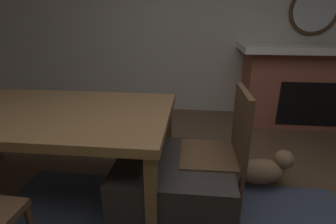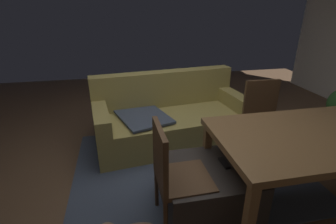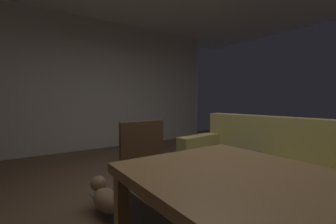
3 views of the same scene
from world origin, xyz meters
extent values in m
plane|color=brown|center=(0.00, 0.00, 0.00)|extent=(8.71, 8.71, 0.00)
cube|color=beige|center=(-3.63, 0.00, 1.45)|extent=(0.12, 5.99, 2.90)
cube|color=#3D475B|center=(0.16, 0.13, 0.01)|extent=(2.60, 2.00, 0.01)
cube|color=#9E8E4C|center=(0.10, 0.77, 0.21)|extent=(2.12, 1.15, 0.42)
cube|color=#9E8E4C|center=(0.05, 1.12, 0.67)|extent=(2.03, 0.44, 0.49)
cube|color=#9E8E4C|center=(-0.82, 0.66, 0.52)|extent=(0.29, 0.93, 0.20)
cube|color=#3D475B|center=(-0.31, 0.72, 0.45)|extent=(0.77, 0.91, 0.03)
cube|color=#2D2826|center=(0.16, -0.51, 0.22)|extent=(0.82, 0.72, 0.44)
cube|color=black|center=(0.31, -0.48, 0.45)|extent=(0.06, 0.16, 0.02)
cube|color=brown|center=(1.14, -0.60, 0.71)|extent=(1.88, 1.01, 0.06)
cube|color=brown|center=(0.26, -0.16, 0.34)|extent=(0.07, 0.07, 0.68)
cube|color=#513823|center=(-0.10, -0.60, 0.43)|extent=(0.45, 0.45, 0.04)
cube|color=#513823|center=(-0.30, -0.61, 0.69)|extent=(0.05, 0.44, 0.48)
cylinder|color=#513823|center=(0.10, -0.40, 0.21)|extent=(0.04, 0.04, 0.41)
cylinder|color=#513823|center=(0.11, -0.80, 0.21)|extent=(0.04, 0.04, 0.41)
cylinder|color=#513823|center=(-0.30, -0.41, 0.21)|extent=(0.04, 0.04, 0.41)
cylinder|color=#513823|center=(-0.29, -0.81, 0.21)|extent=(0.04, 0.04, 0.41)
ellipsoid|color=#8C6B4C|center=(-0.55, -0.87, 0.15)|extent=(0.44, 0.26, 0.21)
sphere|color=#8C6B4C|center=(-0.73, -0.89, 0.27)|extent=(0.16, 0.16, 0.16)
camera|label=1|loc=(0.03, 1.06, 1.39)|focal=27.47mm
camera|label=2|loc=(-0.57, -2.25, 1.77)|focal=26.91mm
camera|label=3|loc=(1.53, -1.57, 1.13)|focal=24.01mm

